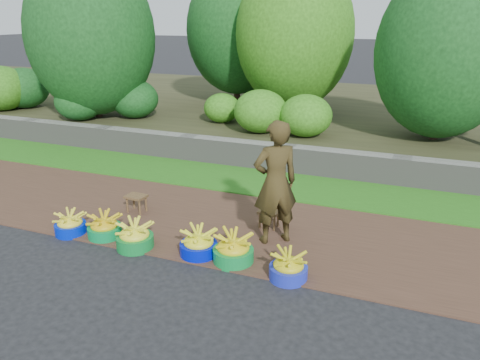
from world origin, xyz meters
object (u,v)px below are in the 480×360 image
at_px(basin_e, 233,250).
at_px(basin_f, 288,267).
at_px(vendor_woman, 275,183).
at_px(stool_left, 136,199).
at_px(basin_d, 199,244).
at_px(basin_c, 135,237).
at_px(basin_b, 104,227).
at_px(stool_right, 269,214).
at_px(basin_a, 70,224).

xyz_separation_m(basin_e, basin_f, (0.78, -0.13, -0.02)).
bearing_deg(basin_e, vendor_woman, 66.84).
relative_size(stool_left, vendor_woman, 0.19).
bearing_deg(basin_d, stool_left, 149.78).
bearing_deg(basin_c, basin_f, 0.05).
height_order(basin_b, stool_left, basin_b).
distance_m(stool_left, vendor_woman, 2.47).
bearing_deg(basin_c, stool_right, 39.88).
relative_size(basin_c, basin_f, 1.09).
distance_m(basin_b, stool_right, 2.40).
bearing_deg(stool_left, basin_a, -115.18).
height_order(basin_a, basin_d, basin_d).
relative_size(stool_left, stool_right, 1.07).
distance_m(basin_c, basin_f, 2.18).
xyz_separation_m(basin_e, vendor_woman, (0.32, 0.74, 0.71)).
relative_size(basin_c, basin_e, 0.96).
distance_m(basin_b, basin_e, 2.00).
bearing_deg(basin_d, basin_c, -171.84).
distance_m(basin_a, basin_f, 3.32).
bearing_deg(basin_d, basin_e, 0.34).
xyz_separation_m(basin_d, stool_left, (-1.56, 0.91, 0.08)).
bearing_deg(vendor_woman, basin_b, -20.26).
bearing_deg(basin_e, basin_c, -174.58).
height_order(basin_b, basin_f, basin_b).
distance_m(basin_c, stool_right, 1.98).
relative_size(basin_b, basin_f, 1.03).
relative_size(basin_a, basin_f, 0.96).
bearing_deg(stool_right, basin_d, -118.15).
distance_m(basin_b, basin_f, 2.77).
height_order(basin_d, stool_right, basin_d).
bearing_deg(basin_c, vendor_woman, 26.97).
bearing_deg(basin_e, basin_d, -179.66).
bearing_deg(basin_c, basin_d, 8.16).
bearing_deg(stool_left, basin_d, -30.22).
xyz_separation_m(basin_a, basin_d, (2.04, 0.10, 0.02)).
xyz_separation_m(basin_c, basin_f, (2.18, 0.00, -0.01)).
height_order(basin_b, basin_e, basin_e).
height_order(basin_d, basin_f, basin_d).
bearing_deg(stool_left, basin_c, -57.85).
relative_size(basin_e, stool_left, 1.58).
bearing_deg(basin_f, basin_d, 174.24).
relative_size(basin_d, basin_f, 1.07).
relative_size(basin_e, vendor_woman, 0.31).
bearing_deg(basin_b, vendor_woman, 18.25).
bearing_deg(basin_f, basin_a, 179.50).
bearing_deg(basin_f, basin_b, 177.66).
distance_m(basin_a, basin_c, 1.13).
height_order(basin_b, basin_c, basin_c).
distance_m(basin_a, stool_left, 1.12).
distance_m(stool_right, vendor_woman, 0.79).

